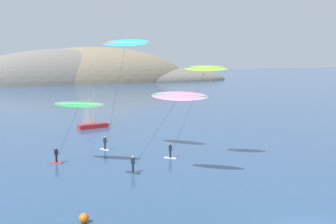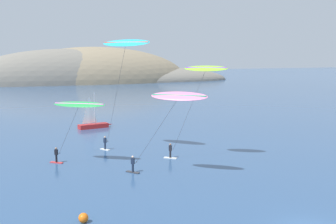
{
  "view_description": "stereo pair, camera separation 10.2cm",
  "coord_description": "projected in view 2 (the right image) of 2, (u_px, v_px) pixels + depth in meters",
  "views": [
    {
      "loc": [
        -19.6,
        -20.89,
        11.57
      ],
      "look_at": [
        -1.03,
        21.66,
        5.34
      ],
      "focal_mm": 45.0,
      "sensor_mm": 36.0,
      "label": 1
    },
    {
      "loc": [
        -19.51,
        -20.93,
        11.57
      ],
      "look_at": [
        -1.03,
        21.66,
        5.34
      ],
      "focal_mm": 45.0,
      "sensor_mm": 36.0,
      "label": 2
    }
  ],
  "objects": [
    {
      "name": "kitesurfer_green",
      "position": [
        77.0,
        109.0,
        44.34
      ],
      "size": [
        5.66,
        4.67,
        6.82
      ],
      "color": "red",
      "rests_on": "ground"
    },
    {
      "name": "headland_island",
      "position": [
        94.0,
        83.0,
        182.06
      ],
      "size": [
        119.46,
        34.4,
        30.85
      ],
      "color": "#84755B",
      "rests_on": "ground"
    },
    {
      "name": "kitesurfer_cyan",
      "position": [
        125.0,
        49.0,
        49.08
      ],
      "size": [
        5.2,
        6.19,
        13.55
      ],
      "color": "silver",
      "rests_on": "ground"
    },
    {
      "name": "marker_buoy",
      "position": [
        83.0,
        218.0,
        29.31
      ],
      "size": [
        0.7,
        0.7,
        0.7
      ],
      "primitive_type": "sphere",
      "color": "orange",
      "rests_on": "ground"
    },
    {
      "name": "kitesurfer_lime",
      "position": [
        203.0,
        76.0,
        45.75
      ],
      "size": [
        6.21,
        5.02,
        10.57
      ],
      "color": "silver",
      "rests_on": "ground"
    },
    {
      "name": "sailboat_near",
      "position": [
        95.0,
        124.0,
        67.76
      ],
      "size": [
        5.97,
        2.19,
        5.7
      ],
      "color": "#B22323",
      "rests_on": "ground"
    },
    {
      "name": "kitesurfer_pink",
      "position": [
        175.0,
        102.0,
        39.6
      ],
      "size": [
        6.59,
        6.23,
        8.26
      ],
      "color": "#2D2D33",
      "rests_on": "ground"
    }
  ]
}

